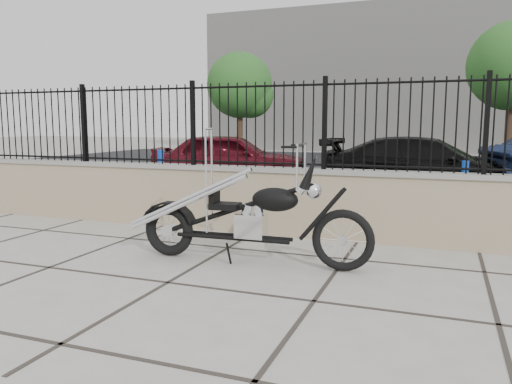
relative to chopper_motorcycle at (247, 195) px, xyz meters
The scene contains 11 objects.
ground_plane 1.32m from the chopper_motorcycle, 116.39° to the right, with size 90.00×90.00×0.00m, color #99968E.
parking_lot 11.58m from the chopper_motorcycle, 92.35° to the left, with size 30.00×30.00×0.00m, color black.
retaining_wall 1.64m from the chopper_motorcycle, 107.06° to the left, with size 14.00×0.36×0.96m, color gray.
iron_fence 1.79m from the chopper_motorcycle, 107.06° to the left, with size 14.00×0.08×1.20m, color black.
background_building 25.75m from the chopper_motorcycle, 91.06° to the left, with size 22.00×6.00×8.00m, color beige.
chopper_motorcycle is the anchor object (origin of this frame).
car_red 7.23m from the chopper_motorcycle, 114.95° to the left, with size 1.60×3.98×1.35m, color #4A0A13.
car_black 6.45m from the chopper_motorcycle, 74.41° to the left, with size 1.81×4.45×1.29m, color black.
bollard_a 4.71m from the chopper_motorcycle, 132.92° to the left, with size 0.13×0.13×1.06m, color #0C32B4.
bollard_b 4.56m from the chopper_motorcycle, 58.02° to the left, with size 0.12×0.12×0.96m, color #0B30A9.
tree_left 16.58m from the chopper_motorcycle, 112.67° to the left, with size 2.82×2.82×4.76m.
Camera 1 is at (2.52, -4.20, 1.59)m, focal length 35.00 mm.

